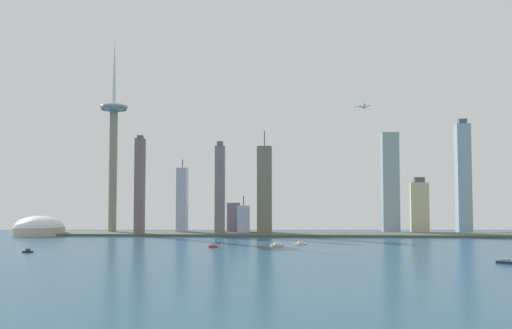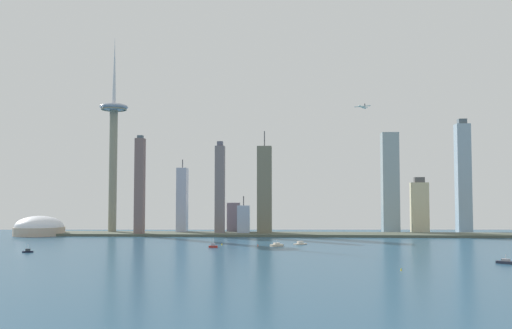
# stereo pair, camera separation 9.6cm
# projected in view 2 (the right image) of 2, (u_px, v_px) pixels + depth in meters

# --- Properties ---
(ground_plane) EXTENTS (6000.00, 6000.00, 0.00)m
(ground_plane) POSITION_uv_depth(u_px,v_px,m) (268.00, 285.00, 372.65)
(ground_plane) COLOR navy
(waterfront_pier) EXTENTS (751.25, 71.10, 3.62)m
(waterfront_pier) POSITION_uv_depth(u_px,v_px,m) (280.00, 234.00, 848.07)
(waterfront_pier) COLOR #4E5648
(waterfront_pier) RESTS_ON ground
(observation_tower) EXTENTS (44.76, 44.76, 316.97)m
(observation_tower) POSITION_uv_depth(u_px,v_px,m) (113.00, 136.00, 896.62)
(observation_tower) COLOR gray
(observation_tower) RESTS_ON ground
(stadium_dome) EXTENTS (75.12, 75.12, 33.90)m
(stadium_dome) POSITION_uv_depth(u_px,v_px,m) (39.00, 228.00, 851.04)
(stadium_dome) COLOR #C1AA93
(stadium_dome) RESTS_ON ground
(skyscraper_0) EXTENTS (26.92, 18.50, 89.82)m
(skyscraper_0) POSITION_uv_depth(u_px,v_px,m) (419.00, 207.00, 897.01)
(skyscraper_0) COLOR beige
(skyscraper_0) RESTS_ON ground
(skyscraper_1) EXTENTS (13.55, 14.45, 151.17)m
(skyscraper_1) POSITION_uv_depth(u_px,v_px,m) (140.00, 186.00, 844.51)
(skyscraper_1) COLOR #755E5C
(skyscraper_1) RESTS_ON ground
(skyscraper_2) EXTENTS (26.38, 23.73, 162.02)m
(skyscraper_2) POSITION_uv_depth(u_px,v_px,m) (390.00, 183.00, 905.03)
(skyscraper_2) COLOR #91A4A8
(skyscraper_2) RESTS_ON ground
(skyscraper_3) EXTENTS (18.81, 12.65, 59.51)m
(skyscraper_3) POSITION_uv_depth(u_px,v_px,m) (244.00, 220.00, 859.02)
(skyscraper_3) COLOR #A0B3D2
(skyscraper_3) RESTS_ON ground
(skyscraper_4) EXTENTS (15.65, 22.36, 117.47)m
(skyscraper_4) POSITION_uv_depth(u_px,v_px,m) (182.00, 201.00, 888.55)
(skyscraper_4) COLOR #A6AEC8
(skyscraper_4) RESTS_ON ground
(skyscraper_5) EXTENTS (19.87, 15.58, 49.03)m
(skyscraper_5) POSITION_uv_depth(u_px,v_px,m) (234.00, 218.00, 894.63)
(skyscraper_5) COLOR slate
(skyscraper_5) RESTS_ON ground
(skyscraper_6) EXTENTS (14.04, 17.91, 144.19)m
(skyscraper_6) POSITION_uv_depth(u_px,v_px,m) (220.00, 189.00, 865.94)
(skyscraper_6) COLOR slate
(skyscraper_6) RESTS_ON ground
(skyscraper_7) EXTENTS (22.24, 20.65, 186.13)m
(skyscraper_7) POSITION_uv_depth(u_px,v_px,m) (463.00, 177.00, 917.04)
(skyscraper_7) COLOR #92A9BA
(skyscraper_7) RESTS_ON ground
(skyscraper_8) EXTENTS (22.10, 25.84, 160.36)m
(skyscraper_8) POSITION_uv_depth(u_px,v_px,m) (265.00, 190.00, 866.20)
(skyscraper_8) COLOR #706F5C
(skyscraper_8) RESTS_ON ground
(boat_0) EXTENTS (15.51, 13.68, 8.24)m
(boat_0) POSITION_uv_depth(u_px,v_px,m) (506.00, 262.00, 491.37)
(boat_0) COLOR #252937
(boat_0) RESTS_ON ground
(boat_1) EXTENTS (10.22, 3.16, 11.41)m
(boat_1) POSITION_uv_depth(u_px,v_px,m) (213.00, 246.00, 646.22)
(boat_1) COLOR #AE2B25
(boat_1) RESTS_ON ground
(boat_2) EXTENTS (17.13, 15.70, 4.14)m
(boat_2) POSITION_uv_depth(u_px,v_px,m) (300.00, 243.00, 688.11)
(boat_2) COLOR beige
(boat_2) RESTS_ON ground
(boat_3) EXTENTS (16.32, 13.93, 7.91)m
(boat_3) POSITION_uv_depth(u_px,v_px,m) (277.00, 245.00, 663.85)
(boat_3) COLOR beige
(boat_3) RESTS_ON ground
(boat_4) EXTENTS (11.40, 7.00, 9.26)m
(boat_4) POSITION_uv_depth(u_px,v_px,m) (28.00, 251.00, 590.61)
(boat_4) COLOR black
(boat_4) RESTS_ON ground
(channel_buoy_0) EXTENTS (1.40, 1.40, 2.30)m
(channel_buoy_0) POSITION_uv_depth(u_px,v_px,m) (401.00, 269.00, 445.29)
(channel_buoy_0) COLOR yellow
(channel_buoy_0) RESTS_ON ground
(channel_buoy_1) EXTENTS (1.95, 1.95, 2.17)m
(channel_buoy_1) POSITION_uv_depth(u_px,v_px,m) (222.00, 244.00, 682.98)
(channel_buoy_1) COLOR yellow
(channel_buoy_1) RESTS_ON ground
(channel_buoy_2) EXTENTS (1.07, 1.07, 2.83)m
(channel_buoy_2) POSITION_uv_depth(u_px,v_px,m) (258.00, 245.00, 665.60)
(channel_buoy_2) COLOR #E54C19
(channel_buoy_2) RESTS_ON ground
(airplane) EXTENTS (21.98, 22.56, 7.30)m
(airplane) POSITION_uv_depth(u_px,v_px,m) (362.00, 107.00, 782.41)
(airplane) COLOR silver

